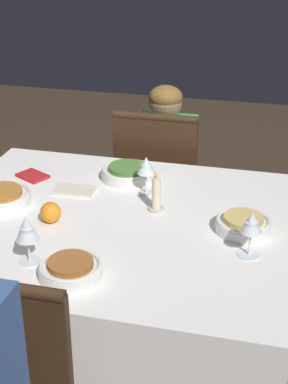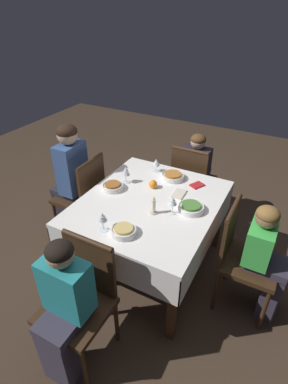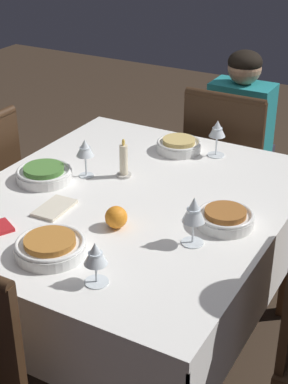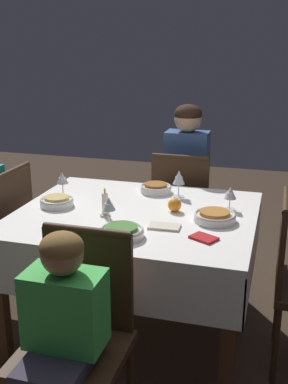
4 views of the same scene
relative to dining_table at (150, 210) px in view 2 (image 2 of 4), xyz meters
The scene contains 22 objects.
ground_plane 0.66m from the dining_table, ahead, with size 8.00×8.00×0.00m, color #3D2D21.
dining_table is the anchor object (origin of this frame).
chair_south 0.82m from the dining_table, 97.07° to the right, with size 0.42×0.43×0.93m.
chair_west 0.92m from the dining_table, behind, with size 0.43×0.42×0.93m.
chair_north 0.82m from the dining_table, 89.83° to the left, with size 0.42×0.43×0.93m.
chair_east 0.92m from the dining_table, ahead, with size 0.43×0.42×0.93m.
person_adult_denim 0.97m from the dining_table, 95.94° to the right, with size 0.30×0.34×1.23m.
person_child_dark 1.08m from the dining_table, behind, with size 0.33×0.30×1.00m.
person_child_green 0.98m from the dining_table, 89.86° to the left, with size 0.30×0.33×0.99m.
person_child_teal 1.07m from the dining_table, ahead, with size 0.33×0.30×1.07m.
bowl_south 0.40m from the dining_table, 92.01° to the right, with size 0.19×0.19×0.06m.
wine_glass_south 0.42m from the dining_table, 116.64° to the right, with size 0.07×0.07×0.16m.
bowl_west 0.45m from the dining_table, behind, with size 0.22×0.22×0.06m.
wine_glass_west 0.55m from the dining_table, 159.41° to the right, with size 0.07×0.07×0.13m.
bowl_north 0.37m from the dining_table, 96.16° to the left, with size 0.21×0.21×0.06m.
wine_glass_north 0.32m from the dining_table, 73.17° to the left, with size 0.07×0.07×0.15m.
bowl_east 0.48m from the dining_table, ahead, with size 0.19×0.19×0.06m.
wine_glass_east 0.55m from the dining_table, 14.71° to the right, with size 0.07×0.07×0.16m.
candle_centerpiece 0.23m from the dining_table, 36.45° to the left, with size 0.06×0.06×0.16m.
orange_fruit 0.25m from the dining_table, 160.24° to the right, with size 0.07×0.07×0.07m, color orange.
napkin_red_folded 0.51m from the dining_table, 147.52° to the left, with size 0.15×0.13×0.01m.
napkin_spare_side 0.29m from the dining_table, 139.05° to the left, with size 0.16×0.10×0.01m.
Camera 2 is at (1.85, 0.93, 2.17)m, focal length 28.00 mm.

